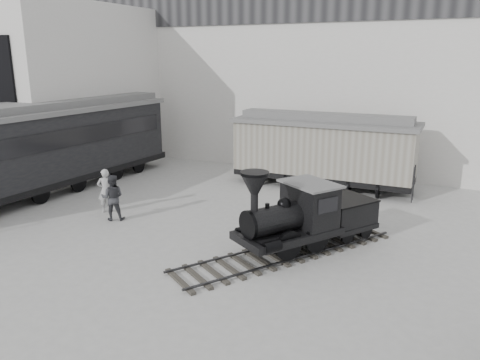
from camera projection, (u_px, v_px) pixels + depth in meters
The scene contains 8 objects.
ground at pixel (208, 279), 13.67m from camera, with size 90.00×90.00×0.00m, color #9E9E9B.
north_wall at pixel (340, 70), 25.35m from camera, with size 34.00×2.51×11.00m.
west_pavilion at pixel (72, 88), 27.19m from camera, with size 7.00×12.11×9.00m.
locomotive at pixel (302, 220), 15.48m from camera, with size 5.89×7.80×2.88m.
boxcar at pixel (323, 148), 22.96m from camera, with size 8.93×2.81×3.66m.
passenger_coach at pixel (49, 146), 22.00m from camera, with size 4.08×15.04×3.98m.
visitor_a at pixel (106, 191), 19.32m from camera, with size 0.68×0.44×1.85m, color #B6B6B6.
visitor_b at pixel (112, 197), 18.41m from camera, with size 0.89×0.70×1.84m, color #333438.
Camera 1 is at (6.15, -10.88, 6.31)m, focal length 35.00 mm.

